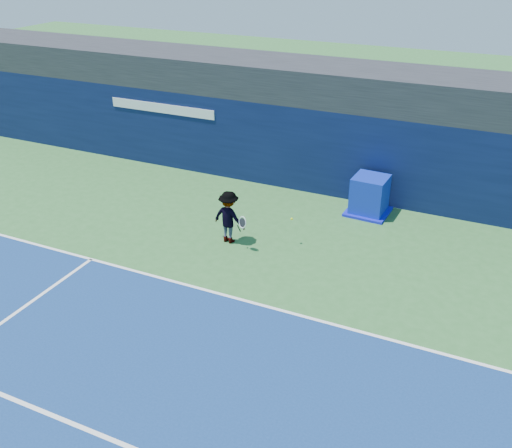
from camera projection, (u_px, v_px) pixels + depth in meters
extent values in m
plane|color=#2F672E|center=(189.00, 378.00, 11.86)|extent=(80.00, 80.00, 0.00)
cube|color=white|center=(250.00, 302.00, 14.28)|extent=(24.00, 0.10, 0.01)
cube|color=white|center=(132.00, 448.00, 10.25)|extent=(24.00, 0.10, 0.01)
cube|color=#212227|center=(356.00, 85.00, 19.50)|extent=(36.00, 3.00, 1.20)
cube|color=#0A1337|center=(343.00, 152.00, 19.65)|extent=(36.00, 1.00, 3.00)
cube|color=white|center=(162.00, 108.00, 21.47)|extent=(4.50, 0.04, 0.35)
cube|color=#0B20A3|center=(369.00, 195.00, 18.55)|extent=(1.11, 1.11, 1.28)
cube|color=#0D10BC|center=(368.00, 212.00, 18.82)|extent=(1.39, 1.39, 0.09)
imported|color=silver|center=(229.00, 217.00, 16.75)|extent=(1.11, 0.74, 1.61)
cylinder|color=black|center=(239.00, 228.00, 16.45)|extent=(0.08, 0.14, 0.25)
torus|color=white|center=(242.00, 222.00, 16.24)|extent=(0.30, 0.17, 0.29)
cylinder|color=black|center=(242.00, 222.00, 16.24)|extent=(0.25, 0.13, 0.24)
sphere|color=#C7D417|center=(292.00, 219.00, 16.60)|extent=(0.07, 0.07, 0.07)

